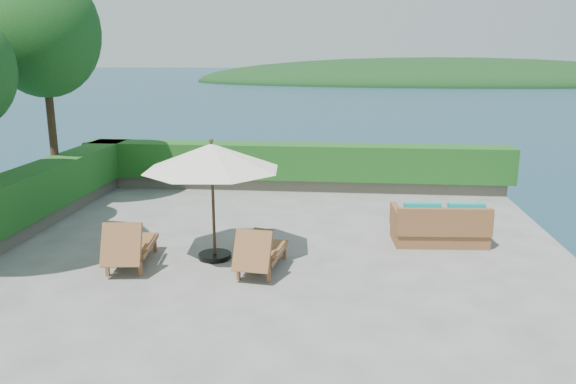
# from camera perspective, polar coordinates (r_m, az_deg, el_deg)

# --- Properties ---
(ground) EXTENTS (12.00, 12.00, 0.00)m
(ground) POSITION_cam_1_polar(r_m,az_deg,el_deg) (11.20, -1.95, -6.40)
(ground) COLOR gray
(ground) RESTS_ON ground
(foundation) EXTENTS (12.00, 12.00, 3.00)m
(foundation) POSITION_cam_1_polar(r_m,az_deg,el_deg) (11.83, -1.88, -13.48)
(foundation) COLOR #50483F
(foundation) RESTS_ON ocean
(offshore_island) EXTENTS (126.00, 57.60, 12.60)m
(offshore_island) POSITION_cam_1_polar(r_m,az_deg,el_deg) (152.41, 14.87, 10.73)
(offshore_island) COLOR black
(offshore_island) RESTS_ON ocean
(planter_wall_far) EXTENTS (12.00, 0.60, 0.36)m
(planter_wall_far) POSITION_cam_1_polar(r_m,az_deg,el_deg) (16.50, 0.62, 0.87)
(planter_wall_far) COLOR #6A6355
(planter_wall_far) RESTS_ON ground
(planter_wall_left) EXTENTS (0.60, 12.00, 0.36)m
(planter_wall_left) POSITION_cam_1_polar(r_m,az_deg,el_deg) (13.09, -27.10, -4.13)
(planter_wall_left) COLOR #6A6355
(planter_wall_left) RESTS_ON ground
(hedge_far) EXTENTS (12.40, 0.90, 1.00)m
(hedge_far) POSITION_cam_1_polar(r_m,az_deg,el_deg) (16.36, 0.63, 3.15)
(hedge_far) COLOR #1B4C15
(hedge_far) RESTS_ON planter_wall_far
(tree_far) EXTENTS (2.80, 2.80, 6.03)m
(tree_far) POSITION_cam_1_polar(r_m,az_deg,el_deg) (15.52, -23.68, 14.66)
(tree_far) COLOR #422A19
(tree_far) RESTS_ON ground
(patio_umbrella) EXTENTS (3.29, 3.29, 2.35)m
(patio_umbrella) POSITION_cam_1_polar(r_m,az_deg,el_deg) (10.59, -7.76, 3.44)
(patio_umbrella) COLOR black
(patio_umbrella) RESTS_ON ground
(lounge_left) EXTENTS (0.90, 1.77, 0.98)m
(lounge_left) POSITION_cam_1_polar(r_m,az_deg,el_deg) (10.88, -15.80, -5.27)
(lounge_left) COLOR brown
(lounge_left) RESTS_ON ground
(lounge_right) EXTENTS (0.85, 1.66, 0.92)m
(lounge_right) POSITION_cam_1_polar(r_m,az_deg,el_deg) (10.24, -2.83, -6.10)
(lounge_right) COLOR brown
(lounge_right) RESTS_ON ground
(side_table) EXTENTS (0.52, 0.52, 0.44)m
(side_table) POSITION_cam_1_polar(r_m,az_deg,el_deg) (11.25, -2.87, -4.38)
(side_table) COLOR brown
(side_table) RESTS_ON ground
(wicker_loveseat) EXTENTS (2.00, 1.12, 0.95)m
(wicker_loveseat) POSITION_cam_1_polar(r_m,az_deg,el_deg) (12.17, 15.16, -3.42)
(wicker_loveseat) COLOR brown
(wicker_loveseat) RESTS_ON ground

